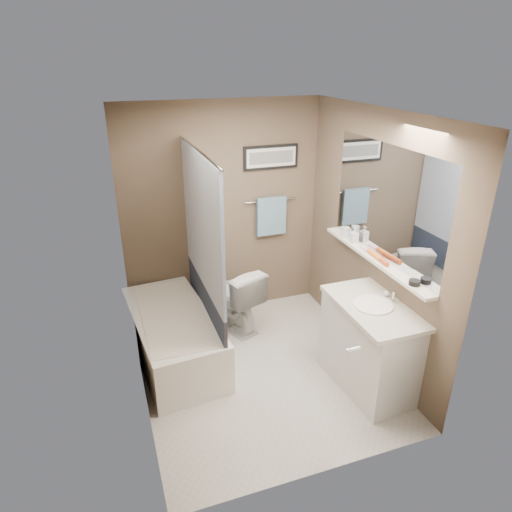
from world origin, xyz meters
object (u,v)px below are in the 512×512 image
object	(u,v)px
hair_brush_back	(374,255)
soap_bottle	(354,235)
candle_bowl_near	(414,283)
vanity	(370,348)
bathtub	(173,337)
toilet	(233,297)
glass_jar	(346,232)
hair_brush_front	(381,260)

from	to	relation	value
hair_brush_back	soap_bottle	bearing A→B (deg)	90.00
candle_bowl_near	vanity	bearing A→B (deg)	129.72
bathtub	soap_bottle	world-z (taller)	soap_bottle
toilet	glass_jar	size ratio (longest dim) A/B	7.40
vanity	toilet	bearing A→B (deg)	119.05
bathtub	toilet	size ratio (longest dim) A/B	2.03
bathtub	candle_bowl_near	xyz separation A→B (m)	(1.79, -1.20, 0.89)
bathtub	toilet	distance (m)	0.81
hair_brush_back	glass_jar	bearing A→B (deg)	90.00
bathtub	hair_brush_front	world-z (taller)	hair_brush_front
vanity	hair_brush_front	size ratio (longest dim) A/B	4.09
hair_brush_front	glass_jar	distance (m)	0.64
bathtub	soap_bottle	size ratio (longest dim) A/B	9.73
hair_brush_front	hair_brush_back	distance (m)	0.11
soap_bottle	hair_brush_front	bearing A→B (deg)	-90.00
candle_bowl_near	hair_brush_front	size ratio (longest dim) A/B	0.41
toilet	candle_bowl_near	world-z (taller)	candle_bowl_near
hair_brush_back	glass_jar	world-z (taller)	glass_jar
candle_bowl_near	hair_brush_back	world-z (taller)	hair_brush_back
hair_brush_front	hair_brush_back	world-z (taller)	same
hair_brush_back	soap_bottle	world-z (taller)	soap_bottle
glass_jar	hair_brush_front	bearing A→B (deg)	-90.00
vanity	hair_brush_front	distance (m)	0.80
toilet	hair_brush_front	size ratio (longest dim) A/B	3.36
toilet	soap_bottle	bearing A→B (deg)	129.73
candle_bowl_near	soap_bottle	distance (m)	0.94
toilet	candle_bowl_near	xyz separation A→B (m)	(1.07, -1.56, 0.77)
bathtub	candle_bowl_near	distance (m)	2.33
glass_jar	candle_bowl_near	bearing A→B (deg)	-90.00
vanity	candle_bowl_near	size ratio (longest dim) A/B	10.00
bathtub	glass_jar	xyz separation A→B (m)	(1.79, -0.10, 0.92)
vanity	hair_brush_back	world-z (taller)	hair_brush_back
toilet	hair_brush_front	xyz separation A→B (m)	(1.07, -1.09, 0.77)
hair_brush_front	glass_jar	size ratio (longest dim) A/B	2.20
vanity	glass_jar	world-z (taller)	glass_jar
toilet	hair_brush_back	size ratio (longest dim) A/B	3.36
candle_bowl_near	hair_brush_back	xyz separation A→B (m)	(0.00, 0.58, 0.00)
toilet	vanity	size ratio (longest dim) A/B	0.82
toilet	hair_brush_back	bearing A→B (deg)	117.10
bathtub	glass_jar	distance (m)	2.01
soap_bottle	bathtub	bearing A→B (deg)	171.68
candle_bowl_near	glass_jar	distance (m)	1.10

